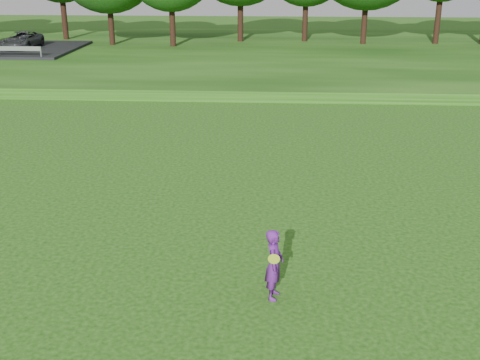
{
  "coord_description": "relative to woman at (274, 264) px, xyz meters",
  "views": [
    {
      "loc": [
        3.25,
        -12.06,
        7.11
      ],
      "look_at": [
        2.28,
        3.69,
        1.3
      ],
      "focal_mm": 45.0,
      "sensor_mm": 36.0,
      "label": 1
    }
  ],
  "objects": [
    {
      "name": "woman",
      "position": [
        0.0,
        0.0,
        0.0
      ],
      "size": [
        0.47,
        0.8,
        1.64
      ],
      "color": "#601C80",
      "rests_on": "ground"
    },
    {
      "name": "ground",
      "position": [
        -3.28,
        0.31,
        -0.82
      ],
      "size": [
        140.0,
        140.0,
        0.0
      ],
      "primitive_type": "plane",
      "color": "#143D0B",
      "rests_on": "ground"
    },
    {
      "name": "walking_path",
      "position": [
        -3.28,
        20.31,
        -0.8
      ],
      "size": [
        130.0,
        1.6,
        0.04
      ],
      "primitive_type": "cube",
      "color": "gray",
      "rests_on": "ground"
    },
    {
      "name": "berm",
      "position": [
        -3.28,
        34.31,
        -0.52
      ],
      "size": [
        130.0,
        30.0,
        0.6
      ],
      "primitive_type": "cube",
      "color": "#143D0B",
      "rests_on": "ground"
    }
  ]
}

